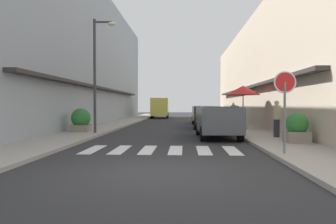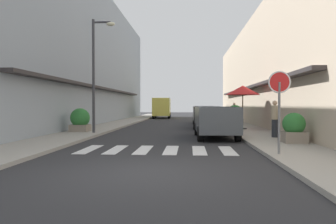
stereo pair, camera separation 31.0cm
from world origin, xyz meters
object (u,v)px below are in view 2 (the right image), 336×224
cafe_umbrella (243,90)px  round_street_sign (279,91)px  street_lamp (97,64)px  planter_far (235,115)px  delivery_van (162,106)px  parked_car_mid (208,114)px  planter_midblock (80,120)px  planter_corner (294,128)px  pedestrian_walking_far (234,112)px  pedestrian_walking_near (275,118)px  parked_car_far (204,113)px  parked_car_near (215,118)px

cafe_umbrella → round_street_sign: bearing=-93.3°
street_lamp → planter_far: (8.07, 7.50, -2.83)m
delivery_van → round_street_sign: size_ratio=2.27×
parked_car_mid → planter_midblock: size_ratio=3.21×
delivery_van → planter_corner: size_ratio=4.83×
street_lamp → cafe_umbrella: street_lamp is taller
planter_corner → pedestrian_walking_far: (-0.31, 13.77, 0.30)m
planter_midblock → pedestrian_walking_near: bearing=-14.9°
planter_corner → pedestrian_walking_near: (-0.18, 2.01, 0.30)m
street_lamp → pedestrian_walking_near: street_lamp is taller
round_street_sign → pedestrian_walking_near: size_ratio=1.49×
planter_corner → parked_car_far: bearing=100.6°
cafe_umbrella → planter_midblock: bearing=-165.5°
round_street_sign → cafe_umbrella: 9.79m
delivery_van → planter_far: bearing=-65.2°
parked_car_far → pedestrian_walking_far: 2.53m
parked_car_mid → planter_far: 3.22m
planter_corner → planter_midblock: 10.84m
parked_car_far → round_street_sign: 17.46m
round_street_sign → cafe_umbrella: bearing=86.7°
round_street_sign → street_lamp: size_ratio=0.41×
planter_far → pedestrian_walking_far: bearing=83.1°
cafe_umbrella → planter_far: cafe_umbrella is taller
cafe_umbrella → pedestrian_walking_far: size_ratio=1.60×
parked_car_mid → planter_far: planter_far is taller
cafe_umbrella → planter_corner: bearing=-83.6°
planter_midblock → pedestrian_walking_far: pedestrian_walking_far is taller
round_street_sign → planter_far: round_street_sign is taller
parked_car_far → delivery_van: (-4.46, 11.10, 0.49)m
street_lamp → planter_midblock: 3.21m
round_street_sign → planter_corner: 3.41m
parked_car_near → pedestrian_walking_far: pedestrian_walking_far is taller
delivery_van → planter_midblock: (-2.64, -21.04, -0.68)m
parked_car_mid → planter_midblock: parked_car_mid is taller
planter_corner → pedestrian_walking_far: pedestrian_walking_far is taller
parked_car_far → delivery_van: bearing=111.9°
parked_car_mid → pedestrian_walking_far: 5.40m
planter_corner → parked_car_near: bearing=136.1°
parked_car_near → street_lamp: 6.65m
parked_car_near → delivery_van: size_ratio=0.79×
parked_car_near → cafe_umbrella: cafe_umbrella is taller
planter_midblock → pedestrian_walking_near: pedestrian_walking_near is taller
pedestrian_walking_near → cafe_umbrella: bearing=87.1°
pedestrian_walking_near → pedestrian_walking_far: pedestrian_walking_near is taller
delivery_van → planter_far: size_ratio=3.83×
parked_car_mid → pedestrian_walking_far: size_ratio=2.49×
cafe_umbrella → planter_far: bearing=87.8°
street_lamp → planter_far: street_lamp is taller
planter_corner → planter_far: size_ratio=0.79×
parked_car_far → pedestrian_walking_far: bearing=-17.2°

